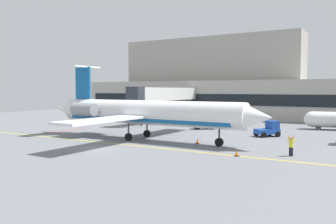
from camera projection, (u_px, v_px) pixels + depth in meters
The scene contains 11 objects.
ground at pixel (100, 149), 35.78m from camera, with size 120.00×120.00×0.11m.
terminal_building at pixel (224, 85), 78.07m from camera, with size 71.14×13.14×17.97m.
jet_bridge_east at pixel (165, 94), 64.29m from camera, with size 2.40×22.09×6.53m.
regional_jet at pixel (143, 113), 42.07m from camera, with size 30.87×25.11×9.21m.
baggage_tug at pixel (269, 129), 44.83m from camera, with size 3.37×3.40×2.01m.
pushback_tractor at pixel (110, 116), 66.55m from camera, with size 4.10×2.72×2.15m.
belt_loader at pixel (206, 123), 53.22m from camera, with size 3.66×3.41×2.23m.
fuel_tank at pixel (329, 120), 52.30m from camera, with size 6.96×3.22×2.72m.
marshaller at pixel (291, 146), 31.59m from camera, with size 0.82×0.34×1.89m.
safety_cone_alpha at pixel (198, 141), 38.92m from camera, with size 0.47×0.47×0.55m.
safety_cone_bravo at pixel (237, 153), 31.59m from camera, with size 0.47×0.47×0.55m.
Camera 1 is at (24.00, -27.04, 6.06)m, focal length 37.14 mm.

